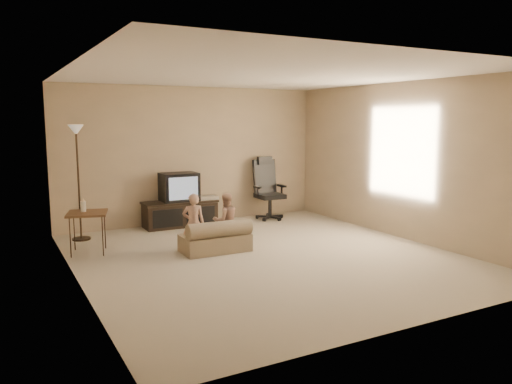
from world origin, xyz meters
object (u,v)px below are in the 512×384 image
side_table (87,213)px  floor_lamp (77,156)px  toddler_left (193,223)px  child_sofa (216,239)px  toddler_right (226,220)px  office_chair (268,197)px  tv_stand (180,204)px

side_table → floor_lamp: 1.16m
floor_lamp → toddler_left: floor_lamp is taller
child_sofa → toddler_left: size_ratio=1.13×
floor_lamp → toddler_right: (1.83, -1.54, -0.92)m
child_sofa → toddler_right: (0.23, 0.17, 0.22)m
side_table → toddler_right: (1.88, -0.65, -0.16)m
floor_lamp → toddler_right: 2.56m
side_table → toddler_right: toddler_right is taller
office_chair → toddler_left: 2.75m
side_table → floor_lamp: floor_lamp is taller
floor_lamp → toddler_left: bearing=-50.5°
tv_stand → floor_lamp: bearing=-171.9°
office_chair → toddler_left: size_ratio=1.38×
tv_stand → floor_lamp: 2.00m
floor_lamp → child_sofa: size_ratio=1.87×
toddler_left → floor_lamp: bearing=-32.7°
tv_stand → toddler_right: bearing=-87.0°
tv_stand → child_sofa: size_ratio=1.39×
side_table → child_sofa: size_ratio=0.83×
floor_lamp → child_sofa: (1.60, -1.71, -1.14)m
toddler_left → tv_stand: bearing=-86.1°
side_table → floor_lamp: (0.04, 0.88, 0.76)m
office_chair → side_table: office_chair is taller
office_chair → floor_lamp: 3.60m
floor_lamp → side_table: bearing=-92.7°
side_table → toddler_left: bearing=-27.4°
toddler_left → child_sofa: bearing=175.0°
tv_stand → toddler_right: 1.78m
toddler_right → child_sofa: bearing=40.2°
floor_lamp → tv_stand: bearing=7.7°
tv_stand → office_chair: bearing=-4.6°
office_chair → toddler_left: bearing=-141.0°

